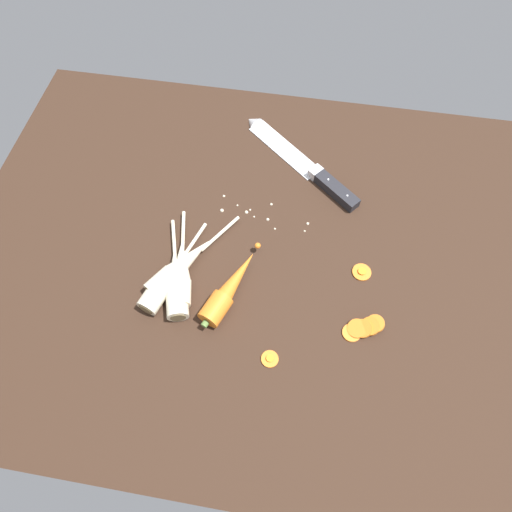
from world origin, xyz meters
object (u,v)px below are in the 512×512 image
at_px(carrot_slice_stack, 363,328).
at_px(carrot_slice_stray_mid, 362,272).
at_px(parsnip_front, 166,279).
at_px(carrot_slice_stray_near, 270,359).
at_px(whole_carrot, 229,289).
at_px(chefs_knife, 297,158).
at_px(parsnip_mid_left, 181,266).
at_px(parsnip_back, 176,283).
at_px(parsnip_mid_right, 181,272).

bearing_deg(carrot_slice_stack, carrot_slice_stray_mid, 93.28).
height_order(parsnip_front, carrot_slice_stray_near, parsnip_front).
bearing_deg(whole_carrot, chefs_knife, 75.80).
bearing_deg(parsnip_mid_left, carrot_slice_stray_mid, 8.64).
relative_size(parsnip_mid_left, carrot_slice_stray_mid, 5.70).
bearing_deg(chefs_knife, carrot_slice_stray_near, -89.25).
relative_size(carrot_slice_stray_near, carrot_slice_stray_mid, 0.84).
xyz_separation_m(whole_carrot, parsnip_back, (-0.10, -0.00, -0.00)).
bearing_deg(parsnip_back, whole_carrot, 1.88).
bearing_deg(parsnip_front, carrot_slice_stray_mid, 12.84).
xyz_separation_m(parsnip_mid_right, carrot_slice_stack, (0.35, -0.05, -0.01)).
bearing_deg(carrot_slice_stray_near, parsnip_mid_right, 145.17).
bearing_deg(parsnip_front, parsnip_back, -13.25).
xyz_separation_m(chefs_knife, parsnip_back, (-0.19, -0.35, 0.01)).
bearing_deg(parsnip_mid_left, carrot_slice_stack, -10.22).
distance_m(parsnip_front, carrot_slice_stray_mid, 0.37).
bearing_deg(whole_carrot, parsnip_mid_right, 168.22).
distance_m(parsnip_mid_right, carrot_slice_stray_mid, 0.35).
relative_size(chefs_knife, whole_carrot, 1.51).
height_order(chefs_knife, whole_carrot, whole_carrot).
relative_size(parsnip_front, carrot_slice_stack, 2.85).
bearing_deg(chefs_knife, parsnip_mid_left, -120.95).
height_order(parsnip_front, parsnip_mid_right, same).
distance_m(chefs_knife, carrot_slice_stray_near, 0.46).
xyz_separation_m(chefs_knife, carrot_slice_stray_near, (0.01, -0.46, -0.00)).
bearing_deg(parsnip_mid_left, carrot_slice_stray_near, -36.70).
bearing_deg(carrot_slice_stray_mid, parsnip_back, -165.71).
height_order(carrot_slice_stack, carrot_slice_stray_mid, carrot_slice_stack).
bearing_deg(carrot_slice_stray_mid, parsnip_mid_right, -169.32).
bearing_deg(carrot_slice_stack, parsnip_mid_left, 169.78).
xyz_separation_m(carrot_slice_stray_near, carrot_slice_stray_mid, (0.15, 0.20, 0.00)).
relative_size(parsnip_back, carrot_slice_stack, 2.88).
relative_size(parsnip_front, carrot_slice_stray_near, 6.81).
xyz_separation_m(carrot_slice_stack, carrot_slice_stray_near, (-0.16, -0.08, -0.00)).
height_order(parsnip_back, carrot_slice_stack, parsnip_back).
relative_size(whole_carrot, parsnip_mid_right, 0.90).
bearing_deg(parsnip_back, parsnip_front, 166.75).
height_order(parsnip_front, carrot_slice_stray_mid, parsnip_front).
relative_size(parsnip_mid_right, carrot_slice_stray_near, 6.88).
xyz_separation_m(parsnip_front, parsnip_mid_left, (0.02, 0.03, -0.00)).
distance_m(chefs_knife, carrot_slice_stray_mid, 0.30).
xyz_separation_m(parsnip_mid_left, parsnip_back, (-0.00, -0.04, 0.00)).
distance_m(parsnip_mid_left, parsnip_mid_right, 0.01).
xyz_separation_m(whole_carrot, parsnip_mid_right, (-0.10, 0.02, -0.00)).
height_order(whole_carrot, parsnip_mid_left, whole_carrot).
bearing_deg(carrot_slice_stray_mid, parsnip_mid_left, -171.36).
bearing_deg(carrot_slice_stack, parsnip_mid_right, 171.61).
bearing_deg(parsnip_mid_right, parsnip_front, -141.52).
height_order(parsnip_mid_left, carrot_slice_stray_mid, parsnip_mid_left).
bearing_deg(parsnip_mid_left, chefs_knife, 59.05).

